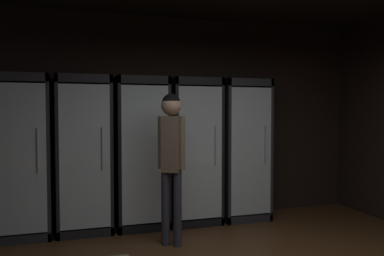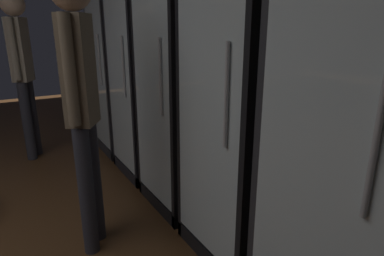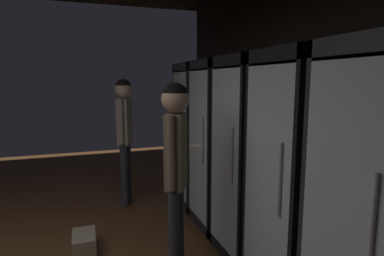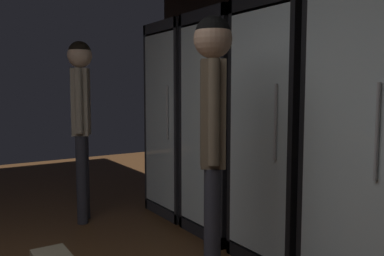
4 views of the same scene
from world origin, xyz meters
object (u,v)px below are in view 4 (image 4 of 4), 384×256
at_px(shopper_far, 81,107).
at_px(cooler_left, 229,126).
at_px(shopper_near, 213,119).
at_px(cooler_far_left, 186,121).
at_px(cooler_center, 289,133).
at_px(cooler_right, 379,146).

bearing_deg(shopper_far, cooler_left, 45.55).
height_order(cooler_left, shopper_near, cooler_left).
bearing_deg(cooler_far_left, cooler_left, 0.14).
xyz_separation_m(cooler_far_left, shopper_far, (-0.28, -1.01, 0.16)).
relative_size(cooler_center, cooler_right, 1.00).
relative_size(cooler_center, shopper_near, 1.14).
xyz_separation_m(cooler_center, shopper_far, (-1.71, -1.01, 0.16)).
relative_size(cooler_left, cooler_center, 1.00).
height_order(cooler_far_left, cooler_left, same).
bearing_deg(cooler_center, shopper_far, -149.37).
height_order(cooler_center, shopper_near, cooler_center).
relative_size(cooler_right, shopper_near, 1.14).
relative_size(cooler_left, shopper_near, 1.14).
xyz_separation_m(cooler_left, shopper_far, (-0.99, -1.01, 0.16)).
bearing_deg(shopper_far, cooler_far_left, 74.65).
height_order(cooler_right, shopper_near, cooler_right).
bearing_deg(cooler_far_left, cooler_center, 0.05).
height_order(cooler_far_left, cooler_center, same).
distance_m(cooler_far_left, cooler_left, 0.71).
distance_m(cooler_far_left, cooler_right, 2.14).
height_order(cooler_left, shopper_far, cooler_left).
bearing_deg(cooler_right, cooler_center, 180.00).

